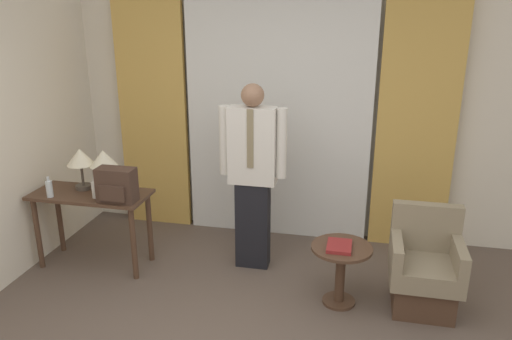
% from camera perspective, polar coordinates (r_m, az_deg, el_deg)
% --- Properties ---
extents(wall_back, '(10.00, 0.06, 2.70)m').
position_cam_1_polar(wall_back, '(5.18, 2.75, 7.18)').
color(wall_back, silver).
rests_on(wall_back, ground_plane).
extents(curtain_sheer_center, '(1.87, 0.06, 2.58)m').
position_cam_1_polar(curtain_sheer_center, '(5.06, 2.49, 6.23)').
color(curtain_sheer_center, white).
rests_on(curtain_sheer_center, ground_plane).
extents(curtain_drape_left, '(0.74, 0.06, 2.58)m').
position_cam_1_polar(curtain_drape_left, '(5.45, -11.71, 6.75)').
color(curtain_drape_left, gold).
rests_on(curtain_drape_left, ground_plane).
extents(curtain_drape_right, '(0.74, 0.06, 2.58)m').
position_cam_1_polar(curtain_drape_right, '(5.02, 17.90, 5.23)').
color(curtain_drape_right, gold).
rests_on(curtain_drape_right, ground_plane).
extents(desk, '(1.08, 0.47, 0.72)m').
position_cam_1_polar(desk, '(4.85, -18.26, -3.93)').
color(desk, '#4C3323').
rests_on(desk, ground_plane).
extents(table_lamp_left, '(0.25, 0.25, 0.39)m').
position_cam_1_polar(table_lamp_left, '(4.84, -19.42, 1.16)').
color(table_lamp_left, '#4C4238').
rests_on(table_lamp_left, desk).
extents(table_lamp_right, '(0.25, 0.25, 0.39)m').
position_cam_1_polar(table_lamp_right, '(4.73, -17.02, 0.99)').
color(table_lamp_right, '#4C4238').
rests_on(table_lamp_right, desk).
extents(bottle_near_edge, '(0.06, 0.06, 0.19)m').
position_cam_1_polar(bottle_near_edge, '(4.65, -17.92, -2.10)').
color(bottle_near_edge, silver).
rests_on(bottle_near_edge, desk).
extents(bottle_by_lamp, '(0.06, 0.06, 0.19)m').
position_cam_1_polar(bottle_by_lamp, '(4.81, -22.55, -1.98)').
color(bottle_by_lamp, silver).
rests_on(bottle_by_lamp, desk).
extents(backpack, '(0.33, 0.19, 0.30)m').
position_cam_1_polar(backpack, '(4.49, -15.66, -1.70)').
color(backpack, '#422D23').
rests_on(backpack, desk).
extents(person, '(0.61, 0.21, 1.72)m').
position_cam_1_polar(person, '(4.46, -0.37, -0.09)').
color(person, black).
rests_on(person, ground_plane).
extents(armchair, '(0.55, 0.54, 0.83)m').
position_cam_1_polar(armchair, '(4.31, 18.67, -10.86)').
color(armchair, '#4C3323').
rests_on(armchair, ground_plane).
extents(side_table, '(0.49, 0.49, 0.52)m').
position_cam_1_polar(side_table, '(4.17, 9.66, -10.62)').
color(side_table, '#4C3323').
rests_on(side_table, ground_plane).
extents(book, '(0.19, 0.24, 0.03)m').
position_cam_1_polar(book, '(4.06, 9.50, -8.58)').
color(book, maroon).
rests_on(book, side_table).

